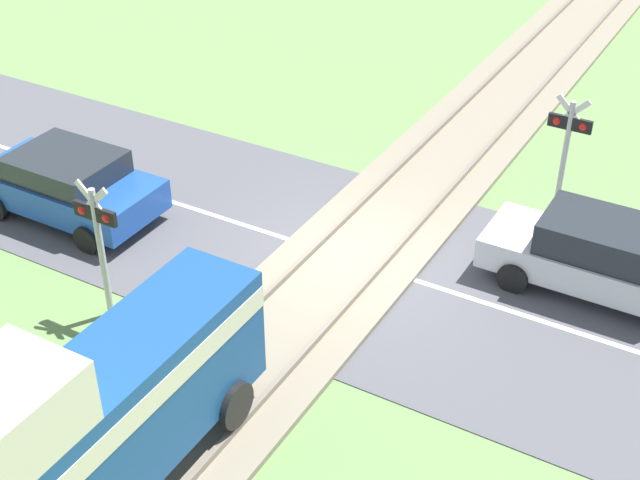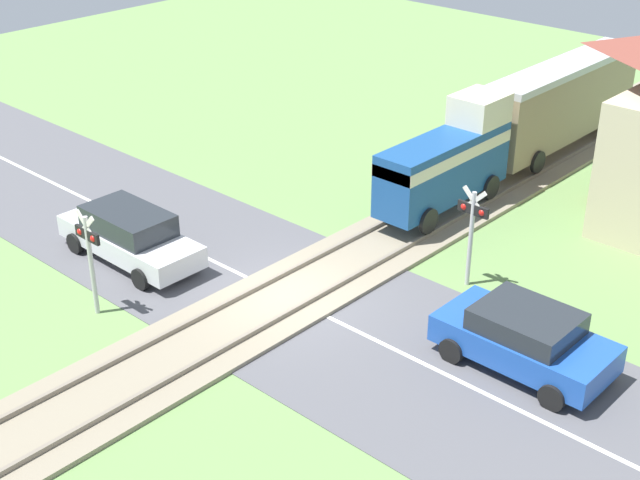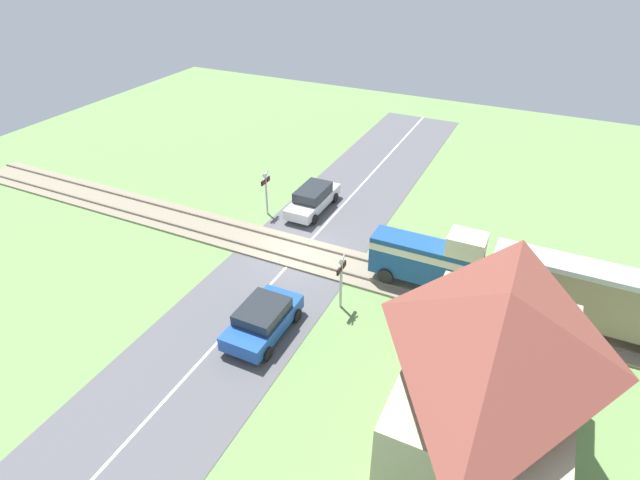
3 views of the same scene
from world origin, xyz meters
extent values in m
plane|color=#66894C|center=(0.00, 0.00, 0.00)|extent=(60.00, 60.00, 0.00)
cube|color=#515156|center=(0.00, 0.00, 0.01)|extent=(48.00, 6.40, 0.02)
cube|color=silver|center=(0.00, 0.00, 0.02)|extent=(48.00, 0.12, 0.00)
cube|color=gray|center=(0.00, 0.00, 0.06)|extent=(2.80, 48.00, 0.12)
cube|color=slate|center=(-0.72, 0.00, 0.18)|extent=(0.10, 48.00, 0.12)
cube|color=slate|center=(0.72, 0.00, 0.18)|extent=(0.10, 48.00, 0.12)
cube|color=navy|center=(0.00, 6.66, 1.57)|extent=(1.35, 5.06, 1.90)
cube|color=beige|center=(0.00, 6.66, 2.09)|extent=(1.37, 5.06, 0.36)
cube|color=beige|center=(0.00, 8.38, 2.97)|extent=(1.35, 1.62, 0.90)
cylinder|color=black|center=(-0.72, 5.04, 0.62)|extent=(0.14, 0.76, 0.76)
cylinder|color=black|center=(0.72, 5.04, 0.62)|extent=(0.14, 0.76, 0.76)
cylinder|color=black|center=(-0.72, 8.28, 0.62)|extent=(0.14, 0.76, 0.76)
cylinder|color=black|center=(0.72, 8.28, 0.62)|extent=(0.14, 0.76, 0.76)
cube|color=#998466|center=(0.00, 13.72, 1.82)|extent=(1.35, 8.26, 2.40)
cube|color=#BCBCC1|center=(0.00, 13.72, 3.14)|extent=(1.41, 8.26, 0.24)
cylinder|color=black|center=(-0.72, 11.08, 0.62)|extent=(0.14, 0.76, 0.76)
cylinder|color=black|center=(0.72, 11.08, 0.62)|extent=(0.14, 0.76, 0.76)
cylinder|color=black|center=(-0.72, 16.36, 0.62)|extent=(0.14, 0.76, 0.76)
cylinder|color=black|center=(0.72, 16.36, 0.62)|extent=(0.14, 0.76, 0.76)
cube|color=silver|center=(-4.60, -1.44, 0.60)|extent=(4.58, 1.63, 0.60)
cube|color=#23282D|center=(-4.60, -1.44, 1.20)|extent=(2.52, 1.50, 0.61)
cylinder|color=black|center=(-3.11, -0.63, 0.30)|extent=(0.60, 0.18, 0.60)
cylinder|color=black|center=(-3.11, -2.25, 0.30)|extent=(0.60, 0.18, 0.60)
cylinder|color=black|center=(-6.09, -0.63, 0.30)|extent=(0.60, 0.18, 0.60)
cylinder|color=black|center=(-6.09, -2.25, 0.30)|extent=(0.60, 0.18, 0.60)
cube|color=#1E4CA8|center=(6.00, 1.44, 0.63)|extent=(3.92, 1.87, 0.65)
cube|color=#23282D|center=(6.00, 1.44, 1.20)|extent=(2.16, 1.72, 0.49)
cylinder|color=black|center=(4.72, 0.50, 0.30)|extent=(0.60, 0.18, 0.60)
cylinder|color=black|center=(4.72, 2.38, 0.30)|extent=(0.60, 0.18, 0.60)
cylinder|color=black|center=(7.27, 0.50, 0.30)|extent=(0.60, 0.18, 0.60)
cylinder|color=black|center=(7.27, 2.38, 0.30)|extent=(0.60, 0.18, 0.60)
cylinder|color=#B7B7B7|center=(-2.99, -3.71, 1.33)|extent=(0.12, 0.12, 2.65)
cube|color=black|center=(-2.99, -3.71, 2.17)|extent=(0.90, 0.08, 0.28)
sphere|color=red|center=(-3.26, -3.71, 2.17)|extent=(0.18, 0.18, 0.18)
sphere|color=red|center=(-2.72, -3.71, 2.17)|extent=(0.18, 0.18, 0.18)
cube|color=silver|center=(-2.99, -3.71, 2.40)|extent=(0.72, 0.04, 0.72)
cube|color=silver|center=(-2.99, -3.71, 2.40)|extent=(0.72, 0.04, 0.72)
cylinder|color=#B7B7B7|center=(2.99, 3.71, 1.33)|extent=(0.12, 0.12, 2.65)
cube|color=black|center=(2.99, 3.71, 2.17)|extent=(0.90, 0.08, 0.28)
sphere|color=red|center=(3.26, 3.71, 2.17)|extent=(0.18, 0.18, 0.18)
sphere|color=red|center=(2.72, 3.71, 2.17)|extent=(0.18, 0.18, 0.18)
cube|color=silver|center=(2.99, 3.71, 2.40)|extent=(0.72, 0.04, 0.72)
cube|color=silver|center=(2.99, 3.71, 2.40)|extent=(0.72, 0.04, 0.72)
cube|color=#472D1E|center=(3.87, 10.57, 1.05)|extent=(0.06, 1.10, 2.10)
cylinder|color=#B2282D|center=(2.93, 10.96, 0.67)|extent=(0.39, 0.39, 1.35)
sphere|color=#936B4C|center=(2.93, 10.96, 1.47)|extent=(0.25, 0.25, 0.25)
camera|label=1|loc=(-6.72, 12.92, 10.14)|focal=50.00mm
camera|label=2|loc=(13.88, -13.86, 11.74)|focal=50.00mm
camera|label=3|loc=(19.26, 10.47, 14.95)|focal=28.00mm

